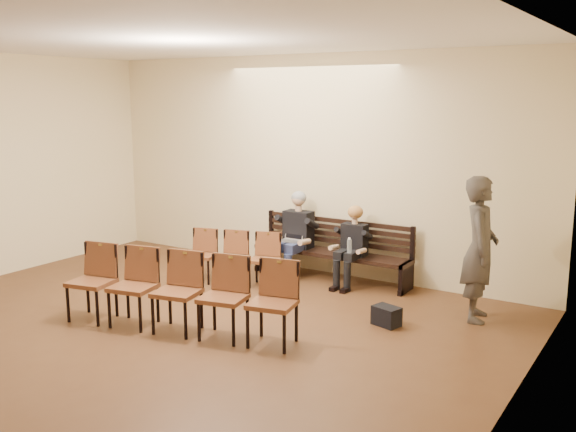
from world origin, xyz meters
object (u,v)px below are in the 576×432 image
object	(u,v)px
seated_woman	(351,251)
chair_row_back	(177,293)
bench	(331,265)
chair_row_front	(232,258)
seated_man	(295,235)
laptop	(290,243)
passerby	(480,238)
water_bottle	(349,253)
bag	(386,316)

from	to	relation	value
seated_woman	chair_row_back	distance (m)	3.02
bench	chair_row_front	xyz separation A→B (m)	(-1.16, -1.01, 0.18)
chair_row_back	seated_man	bearing A→B (deg)	79.72
laptop	passerby	bearing A→B (deg)	6.68
bench	seated_man	xyz separation A→B (m)	(-0.58, -0.12, 0.45)
water_bottle	chair_row_front	world-z (taller)	chair_row_front
laptop	chair_row_back	world-z (taller)	chair_row_back
passerby	chair_row_front	bearing A→B (deg)	81.62
seated_woman	chair_row_front	distance (m)	1.82
seated_man	chair_row_front	distance (m)	1.09
seated_woman	laptop	size ratio (longest dim) A/B	3.31
bench	bag	distance (m)	2.14
bench	seated_woman	world-z (taller)	seated_woman
passerby	chair_row_back	distance (m)	3.86
seated_woman	water_bottle	xyz separation A→B (m)	(0.07, -0.22, 0.03)
water_bottle	chair_row_back	size ratio (longest dim) A/B	0.08
seated_man	laptop	bearing A→B (deg)	-91.23
seated_woman	chair_row_back	bearing A→B (deg)	-107.67
bag	bench	bearing A→B (deg)	137.77
seated_woman	chair_row_front	size ratio (longest dim) A/B	0.74
bench	laptop	xyz separation A→B (m)	(-0.59, -0.28, 0.34)
passerby	chair_row_back	world-z (taller)	passerby
seated_man	seated_woman	xyz separation A→B (m)	(1.00, 0.00, -0.13)
chair_row_front	chair_row_back	xyz separation A→B (m)	(0.66, -1.99, 0.08)
water_bottle	passerby	distance (m)	2.06
bag	chair_row_back	xyz separation A→B (m)	(-2.08, -1.56, 0.37)
laptop	water_bottle	size ratio (longest dim) A/B	1.41
laptop	chair_row_front	size ratio (longest dim) A/B	0.22
seated_woman	passerby	size ratio (longest dim) A/B	0.50
seated_woman	laptop	xyz separation A→B (m)	(-1.00, -0.16, 0.03)
bench	seated_woman	xyz separation A→B (m)	(0.42, -0.12, 0.31)
laptop	chair_row_front	bearing A→B (deg)	-115.50
chair_row_front	laptop	bearing A→B (deg)	34.97
seated_woman	bag	distance (m)	1.81
bench	seated_man	size ratio (longest dim) A/B	1.94
seated_woman	laptop	bearing A→B (deg)	-171.19
bench	passerby	size ratio (longest dim) A/B	1.21
water_bottle	seated_man	bearing A→B (deg)	168.48
seated_man	passerby	distance (m)	3.12
chair_row_front	chair_row_back	distance (m)	2.10
bench	chair_row_back	distance (m)	3.05
laptop	bag	size ratio (longest dim) A/B	0.98
chair_row_front	chair_row_back	world-z (taller)	chair_row_back
bag	passerby	distance (m)	1.55
bench	chair_row_back	bearing A→B (deg)	-99.47
bench	passerby	bearing A→B (deg)	-13.65
chair_row_front	seated_man	bearing A→B (deg)	40.03
water_bottle	chair_row_front	bearing A→B (deg)	-157.98
seated_woman	water_bottle	world-z (taller)	seated_woman
chair_row_front	chair_row_back	bearing A→B (deg)	-88.31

